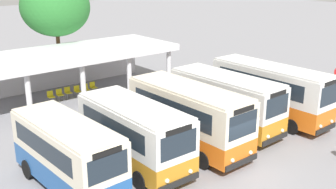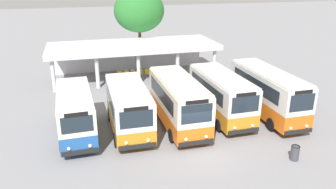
{
  "view_description": "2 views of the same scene",
  "coord_description": "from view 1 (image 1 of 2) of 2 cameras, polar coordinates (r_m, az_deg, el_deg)",
  "views": [
    {
      "loc": [
        -13.79,
        -11.05,
        9.36
      ],
      "look_at": [
        0.71,
        6.31,
        2.14
      ],
      "focal_mm": 43.59,
      "sensor_mm": 36.0,
      "label": 1
    },
    {
      "loc": [
        -6.46,
        -16.67,
        10.16
      ],
      "look_at": [
        -0.15,
        6.13,
        1.41
      ],
      "focal_mm": 35.67,
      "sensor_mm": 36.0,
      "label": 2
    }
  ],
  "objects": [
    {
      "name": "ground_plane",
      "position": [
        20.0,
        10.26,
        -10.53
      ],
      "size": [
        180.0,
        180.0,
        0.0
      ],
      "primitive_type": "plane",
      "color": "gray"
    },
    {
      "name": "city_bus_nearest_orange",
      "position": [
        18.13,
        -13.92,
        -7.85
      ],
      "size": [
        2.39,
        6.59,
        3.07
      ],
      "color": "black",
      "rests_on": "ground"
    },
    {
      "name": "city_bus_second_in_row",
      "position": [
        19.56,
        -4.77,
        -5.29
      ],
      "size": [
        2.55,
        6.75,
        3.14
      ],
      "color": "black",
      "rests_on": "ground"
    },
    {
      "name": "city_bus_middle_cream",
      "position": [
        21.44,
        2.86,
        -2.82
      ],
      "size": [
        2.47,
        7.49,
        3.36
      ],
      "color": "black",
      "rests_on": "ground"
    },
    {
      "name": "city_bus_fourth_amber",
      "position": [
        24.09,
        8.04,
        -0.77
      ],
      "size": [
        2.51,
        7.25,
        3.26
      ],
      "color": "black",
      "rests_on": "ground"
    },
    {
      "name": "city_bus_fifth_blue",
      "position": [
        26.26,
        14.04,
        0.63
      ],
      "size": [
        2.26,
        8.01,
        3.44
      ],
      "color": "black",
      "rests_on": "ground"
    },
    {
      "name": "terminal_canopy",
      "position": [
        31.14,
        -14.76,
        4.7
      ],
      "size": [
        16.66,
        6.25,
        3.4
      ],
      "color": "silver",
      "rests_on": "ground"
    },
    {
      "name": "waiting_chair_end_by_column",
      "position": [
        29.96,
        -16.08,
        -0.18
      ],
      "size": [
        0.45,
        0.45,
        0.86
      ],
      "color": "slate",
      "rests_on": "ground"
    },
    {
      "name": "waiting_chair_second_from_end",
      "position": [
        30.25,
        -14.92,
        0.09
      ],
      "size": [
        0.45,
        0.45,
        0.86
      ],
      "color": "slate",
      "rests_on": "ground"
    },
    {
      "name": "waiting_chair_middle_seat",
      "position": [
        30.6,
        -13.82,
        0.38
      ],
      "size": [
        0.45,
        0.45,
        0.86
      ],
      "color": "slate",
      "rests_on": "ground"
    },
    {
      "name": "waiting_chair_fourth_seat",
      "position": [
        30.79,
        -12.57,
        0.58
      ],
      "size": [
        0.45,
        0.45,
        0.86
      ],
      "color": "slate",
      "rests_on": "ground"
    },
    {
      "name": "waiting_chair_fifth_seat",
      "position": [
        31.09,
        -11.43,
        0.82
      ],
      "size": [
        0.45,
        0.45,
        0.86
      ],
      "color": "slate",
      "rests_on": "ground"
    },
    {
      "name": "waiting_chair_far_end_seat",
      "position": [
        31.52,
        -10.45,
        1.11
      ],
      "size": [
        0.45,
        0.45,
        0.86
      ],
      "color": "slate",
      "rests_on": "ground"
    },
    {
      "name": "roadside_tree_behind_canopy",
      "position": [
        34.19,
        -15.49,
        11.69
      ],
      "size": [
        5.46,
        5.46,
        8.49
      ],
      "color": "brown",
      "rests_on": "ground"
    }
  ]
}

